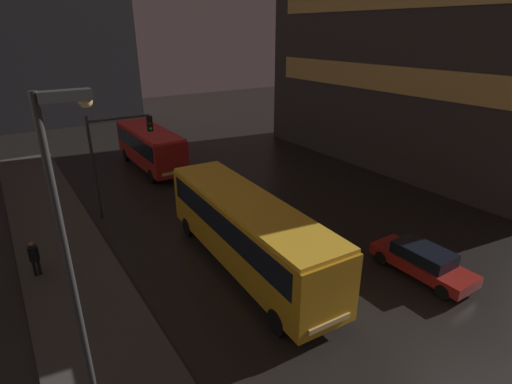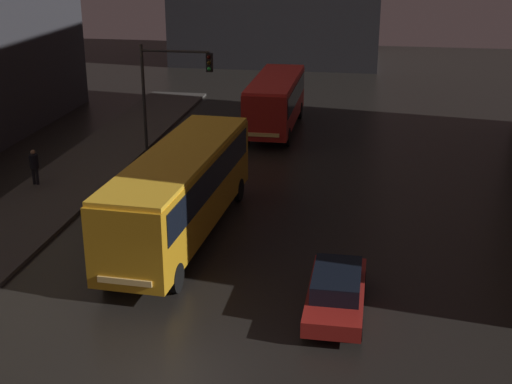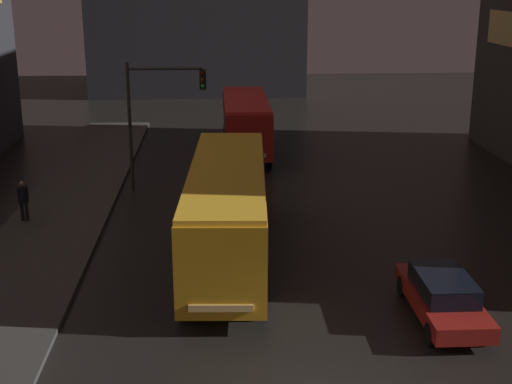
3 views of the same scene
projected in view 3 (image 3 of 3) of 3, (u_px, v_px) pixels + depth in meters
name	position (u px, v px, depth m)	size (l,w,h in m)	color
sidewalk_left	(36.00, 254.00, 25.71)	(4.00, 48.00, 0.15)	#3D3A38
bus_near	(227.00, 204.00, 24.70)	(3.16, 11.61, 3.43)	orange
bus_far	(246.00, 119.00, 40.31)	(2.52, 9.10, 3.16)	#AD1E19
car_taxi	(443.00, 296.00, 20.86)	(1.78, 4.57, 1.36)	maroon
pedestrian_near	(23.00, 197.00, 28.74)	(0.45, 0.45, 1.66)	black
traffic_light_main	(157.00, 104.00, 32.62)	(3.63, 0.35, 5.99)	#2D2D2D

